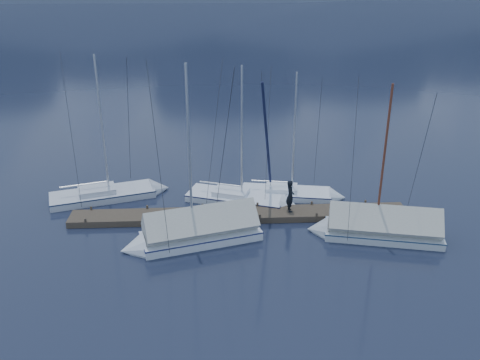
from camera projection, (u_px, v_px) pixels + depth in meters
name	position (u px, v px, depth m)	size (l,w,h in m)	color
ground	(242.00, 236.00, 25.41)	(1000.00, 1000.00, 0.00)	black
dock	(240.00, 216.00, 27.21)	(18.00, 1.50, 0.54)	#382D23
mooring_posts	(231.00, 212.00, 27.09)	(15.12, 1.52, 0.35)	#382D23
sailboat_open_left	(118.00, 194.00, 29.71)	(7.10, 3.81, 9.04)	silver
sailboat_open_mid	(249.00, 201.00, 28.88)	(6.71, 3.90, 8.56)	white
sailboat_open_right	(299.00, 195.00, 29.63)	(6.26, 2.88, 8.01)	white
sailboat_covered_near	(373.00, 228.00, 25.25)	(6.85, 3.41, 8.54)	silver
sailboat_covered_far	(190.00, 233.00, 24.69)	(7.11, 3.82, 9.56)	silver
person	(290.00, 196.00, 26.91)	(0.64, 0.42, 1.75)	black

